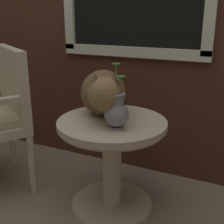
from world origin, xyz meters
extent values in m
plane|color=gray|center=(0.00, 0.00, 0.00)|extent=(6.00, 6.00, 0.00)
cube|color=beige|center=(0.09, 0.69, 0.87)|extent=(1.06, 0.03, 0.07)
cylinder|color=beige|center=(0.18, 0.18, 0.01)|extent=(0.48, 0.48, 0.03)
cylinder|color=beige|center=(0.18, 0.18, 0.28)|extent=(0.11, 0.11, 0.49)
cylinder|color=beige|center=(0.18, 0.18, 0.54)|extent=(0.62, 0.62, 0.03)
torus|color=beige|center=(0.18, 0.18, 0.51)|extent=(0.59, 0.59, 0.02)
cylinder|color=beige|center=(-0.76, 0.35, 0.20)|extent=(0.04, 0.04, 0.41)
cylinder|color=beige|center=(-0.34, 0.08, 0.20)|extent=(0.04, 0.04, 0.41)
cube|color=beige|center=(-0.56, 0.21, 0.70)|extent=(0.49, 0.34, 0.46)
ellipsoid|color=brown|center=(0.09, 0.26, 0.69)|extent=(0.38, 0.40, 0.26)
sphere|color=olive|center=(0.19, 0.08, 0.73)|extent=(0.18, 0.18, 0.18)
cone|color=brown|center=(0.14, 0.06, 0.81)|extent=(0.06, 0.06, 0.06)
cone|color=brown|center=(0.23, 0.10, 0.81)|extent=(0.06, 0.06, 0.06)
cylinder|color=brown|center=(-0.02, 0.45, 0.61)|extent=(0.19, 0.27, 0.06)
cylinder|color=gray|center=(0.25, 0.08, 0.56)|extent=(0.08, 0.08, 0.01)
ellipsoid|color=gray|center=(0.25, 0.08, 0.63)|extent=(0.13, 0.13, 0.13)
cylinder|color=gray|center=(0.25, 0.08, 0.71)|extent=(0.07, 0.07, 0.06)
torus|color=gray|center=(0.25, 0.08, 0.74)|extent=(0.09, 0.09, 0.02)
cylinder|color=#47893D|center=(0.24, 0.10, 0.81)|extent=(0.03, 0.05, 0.14)
cone|color=#47893D|center=(0.23, 0.12, 0.88)|extent=(0.04, 0.04, 0.02)
cylinder|color=#47893D|center=(0.26, 0.09, 0.78)|extent=(0.02, 0.02, 0.09)
cone|color=#47893D|center=(0.27, 0.10, 0.82)|extent=(0.04, 0.04, 0.02)
camera|label=1|loc=(0.86, -1.25, 1.13)|focal=48.35mm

